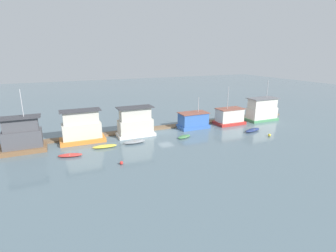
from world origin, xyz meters
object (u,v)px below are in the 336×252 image
object	(u,v)px
mooring_post_far_left	(203,122)
buoy_red	(121,163)
houseboat_orange	(82,128)
houseboat_green	(262,110)
houseboat_white	(135,123)
houseboat_blue	(193,120)
houseboat_red	(229,117)
houseboat_brown	(22,137)
dinghy_green	(184,137)
buoy_yellow	(269,135)
dinghy_yellow	(105,146)
dinghy_navy	(252,130)
dinghy_red	(70,155)
dinghy_grey	(134,142)

from	to	relation	value
mooring_post_far_left	buoy_red	bearing A→B (deg)	-148.03
houseboat_orange	houseboat_green	bearing A→B (deg)	-1.32
houseboat_white	houseboat_blue	world-z (taller)	houseboat_blue
houseboat_red	buoy_red	world-z (taller)	houseboat_red
houseboat_blue	mooring_post_far_left	distance (m)	3.15
houseboat_brown	houseboat_green	size ratio (longest dim) A/B	1.08
houseboat_brown	dinghy_green	size ratio (longest dim) A/B	3.00
houseboat_orange	buoy_yellow	bearing A→B (deg)	-18.78
houseboat_white	dinghy_green	size ratio (longest dim) A/B	2.13
houseboat_brown	mooring_post_far_left	xyz separation A→B (m)	(32.12, 1.96, -1.58)
houseboat_orange	buoy_yellow	world-z (taller)	houseboat_orange
houseboat_white	mooring_post_far_left	distance (m)	14.77
dinghy_green	houseboat_brown	bearing A→B (deg)	171.23
dinghy_yellow	dinghy_navy	world-z (taller)	dinghy_navy
dinghy_navy	dinghy_red	bearing A→B (deg)	178.65
mooring_post_far_left	buoy_red	distance (m)	23.61
houseboat_white	houseboat_red	xyz separation A→B (m)	(19.90, -0.26, -0.75)
houseboat_orange	houseboat_white	size ratio (longest dim) A/B	1.08
houseboat_blue	dinghy_grey	bearing A→B (deg)	-162.43
houseboat_red	houseboat_green	xyz separation A→B (m)	(8.26, -0.23, 0.74)
dinghy_navy	buoy_yellow	world-z (taller)	dinghy_navy
houseboat_white	buoy_yellow	xyz separation A→B (m)	(21.34, -9.95, -2.06)
dinghy_grey	buoy_red	bearing A→B (deg)	-118.43
houseboat_blue	dinghy_yellow	distance (m)	18.53
houseboat_blue	mooring_post_far_left	bearing A→B (deg)	18.86
houseboat_blue	dinghy_green	distance (m)	6.65
houseboat_white	mooring_post_far_left	xyz separation A→B (m)	(14.62, 1.25, -1.62)
houseboat_orange	dinghy_yellow	size ratio (longest dim) A/B	1.89
houseboat_brown	dinghy_red	world-z (taller)	houseboat_brown
houseboat_orange	houseboat_blue	bearing A→B (deg)	-0.27
houseboat_blue	dinghy_green	size ratio (longest dim) A/B	1.90
houseboat_green	dinghy_red	xyz separation A→B (m)	(-39.56, -5.16, -2.07)
houseboat_red	dinghy_navy	world-z (taller)	houseboat_red
dinghy_yellow	dinghy_green	world-z (taller)	dinghy_yellow
houseboat_brown	buoy_yellow	xyz separation A→B (m)	(38.84, -9.25, -2.02)
houseboat_brown	dinghy_grey	xyz separation A→B (m)	(16.07, -3.20, -2.00)
houseboat_orange	dinghy_navy	distance (m)	30.51
houseboat_brown	dinghy_grey	bearing A→B (deg)	-11.26
houseboat_green	dinghy_red	bearing A→B (deg)	-172.56
houseboat_brown	houseboat_white	bearing A→B (deg)	2.29
mooring_post_far_left	houseboat_orange	bearing A→B (deg)	-177.85
dinghy_grey	mooring_post_far_left	size ratio (longest dim) A/B	2.65
dinghy_yellow	buoy_red	world-z (taller)	dinghy_yellow
houseboat_orange	houseboat_green	world-z (taller)	houseboat_green
houseboat_brown	houseboat_blue	world-z (taller)	houseboat_brown
dinghy_green	mooring_post_far_left	xyz separation A→B (m)	(7.31, 5.79, 0.49)
mooring_post_far_left	houseboat_brown	bearing A→B (deg)	-176.52
houseboat_red	buoy_red	size ratio (longest dim) A/B	16.51
houseboat_white	mooring_post_far_left	size ratio (longest dim) A/B	4.78
houseboat_orange	houseboat_green	distance (m)	37.18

